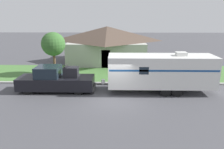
# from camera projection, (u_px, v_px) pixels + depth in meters

# --- Properties ---
(ground_plane) EXTENTS (120.00, 120.00, 0.00)m
(ground_plane) POSITION_uv_depth(u_px,v_px,m) (115.00, 100.00, 15.91)
(ground_plane) COLOR #47474C
(curb_strip) EXTENTS (80.00, 0.30, 0.14)m
(curb_strip) POSITION_uv_depth(u_px,v_px,m) (115.00, 83.00, 19.50)
(curb_strip) COLOR #999993
(curb_strip) RESTS_ON ground_plane
(lawn_strip) EXTENTS (80.00, 7.00, 0.03)m
(lawn_strip) POSITION_uv_depth(u_px,v_px,m) (115.00, 73.00, 23.03)
(lawn_strip) COLOR #477538
(lawn_strip) RESTS_ON ground_plane
(house_across_street) EXTENTS (10.16, 8.10, 4.53)m
(house_across_street) POSITION_uv_depth(u_px,v_px,m) (107.00, 44.00, 28.22)
(house_across_street) COLOR #B2B2A8
(house_across_street) RESTS_ON ground_plane
(pickup_truck) EXTENTS (6.12, 2.02, 2.10)m
(pickup_truck) POSITION_uv_depth(u_px,v_px,m) (56.00, 80.00, 17.54)
(pickup_truck) COLOR black
(pickup_truck) RESTS_ON ground_plane
(travel_trailer) EXTENTS (9.21, 2.44, 3.22)m
(travel_trailer) POSITION_uv_depth(u_px,v_px,m) (161.00, 71.00, 17.15)
(travel_trailer) COLOR black
(travel_trailer) RESTS_ON ground_plane
(mailbox) EXTENTS (0.48, 0.20, 1.27)m
(mailbox) POSITION_uv_depth(u_px,v_px,m) (151.00, 70.00, 20.23)
(mailbox) COLOR brown
(mailbox) RESTS_ON ground_plane
(tree_in_yard) EXTENTS (2.37, 2.37, 4.34)m
(tree_in_yard) POSITION_uv_depth(u_px,v_px,m) (53.00, 44.00, 21.73)
(tree_in_yard) COLOR brown
(tree_in_yard) RESTS_ON ground_plane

